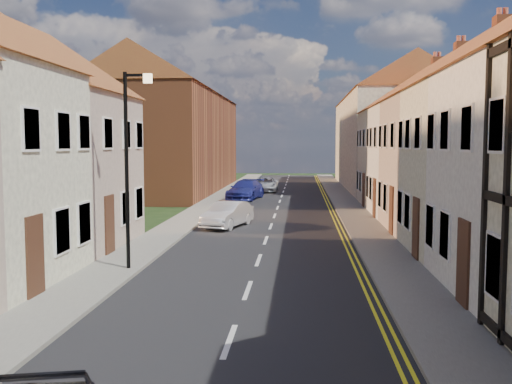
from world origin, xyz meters
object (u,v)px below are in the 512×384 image
car_mid (227,215)px  car_far (246,190)px  lamppost (129,158)px  car_distant (265,184)px

car_mid → car_far: car_far is taller
lamppost → car_far: size_ratio=1.26×
car_far → car_distant: car_far is taller
car_mid → car_distant: car_mid is taller
lamppost → car_far: bearing=86.8°
car_mid → lamppost: bearing=-84.3°
lamppost → car_mid: size_ratio=1.62×
car_mid → car_far: (-0.46, 13.67, 0.08)m
car_distant → car_far: bearing=-98.3°
car_mid → car_distant: (0.54, 20.37, -0.00)m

